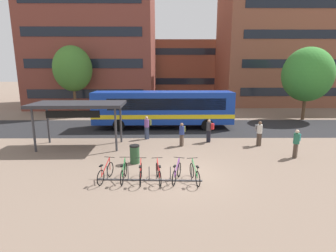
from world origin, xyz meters
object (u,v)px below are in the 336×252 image
Objects in this scene: parked_bicycle_red_0 at (106,173)px; parked_bicycle_green_1 at (124,173)px; commuter_grey_pack_2 at (259,132)px; street_tree_0 at (307,75)px; city_bus at (162,108)px; commuter_olive_pack_4 at (182,133)px; parked_bicycle_green_5 at (195,174)px; transit_shelter at (78,106)px; parked_bicycle_red_3 at (159,173)px; commuter_red_pack_3 at (209,129)px; parked_bicycle_red_2 at (141,174)px; trash_bin at (135,154)px; commuter_teal_pack_0 at (296,142)px; commuter_olive_pack_1 at (147,126)px; street_tree_1 at (73,69)px; parked_bicycle_purple_4 at (177,173)px.

parked_bicycle_red_0 is 0.84m from parked_bicycle_green_1.
street_tree_0 is (7.85, 9.43, 3.59)m from commuter_grey_pack_2.
city_bus is 7.57× the size of commuter_olive_pack_4.
city_bus is at bearing -165.22° from street_tree_0.
parked_bicycle_green_5 is 20.37m from street_tree_0.
city_bus is at bearing 45.83° from transit_shelter.
commuter_red_pack_3 is (3.41, 6.69, 0.56)m from parked_bicycle_red_3.
commuter_red_pack_3 is (4.23, 6.71, 0.56)m from parked_bicycle_red_2.
trash_bin is 20.77m from street_tree_0.
transit_shelter is at bearing 40.10° from parked_bicycle_red_0.
trash_bin is at bearing -40.00° from transit_shelter.
parked_bicycle_red_3 is at bearing -64.59° from commuter_grey_pack_2.
commuter_red_pack_3 is 1.59× the size of trash_bin.
commuter_teal_pack_0 is 1.00× the size of commuter_grey_pack_2.
commuter_teal_pack_0 reaches higher than commuter_red_pack_3.
commuter_olive_pack_1 is (-0.23, 7.59, 0.61)m from parked_bicycle_red_2.
street_tree_1 is (-8.57, 18.87, 4.77)m from parked_bicycle_green_1.
transit_shelter is 3.50× the size of commuter_grey_pack_2.
commuter_red_pack_3 is (5.03, 6.61, 0.56)m from parked_bicycle_green_1.
parked_bicycle_red_2 is at bearing -28.20° from commuter_teal_pack_0.
commuter_red_pack_3 is 2.21m from commuter_olive_pack_4.
street_tree_1 reaches higher than transit_shelter.
street_tree_1 is (-18.12, 15.67, 4.18)m from commuter_teal_pack_0.
transit_shelter reaches higher than parked_bicycle_red_3.
city_bus is at bearing -144.82° from commuter_olive_pack_1.
parked_bicycle_red_3 is 1.00× the size of parked_bicycle_green_5.
parked_bicycle_green_5 is at bearing -94.02° from parked_bicycle_red_2.
parked_bicycle_green_1 is 1.03× the size of parked_bicycle_purple_4.
parked_bicycle_green_5 is (0.82, -0.08, 0.00)m from parked_bicycle_purple_4.
parked_bicycle_purple_4 is at bearing -78.94° from parked_bicycle_red_0.
commuter_olive_pack_4 is at bearing 9.82° from parked_bicycle_purple_4.
commuter_grey_pack_2 is (6.63, 5.79, 0.59)m from parked_bicycle_red_3.
transit_shelter is at bearing -58.81° from commuter_teal_pack_0.
commuter_red_pack_3 is at bearing -35.30° from parked_bicycle_red_2.
parked_bicycle_green_5 is at bearing -39.23° from trash_bin.
transit_shelter is at bearing 63.50° from parked_bicycle_purple_4.
parked_bicycle_red_3 is 22.05m from street_tree_1.
commuter_teal_pack_0 is 14.07m from street_tree_0.
street_tree_1 reaches higher than parked_bicycle_red_3.
city_bus is at bearing 81.18° from trash_bin.
parked_bicycle_red_0 is 1.00× the size of commuter_grey_pack_2.
commuter_olive_pack_4 reaches higher than parked_bicycle_red_3.
trash_bin is at bearing 80.17° from city_bus.
parked_bicycle_red_0 is at bearing 89.03° from parked_bicycle_green_1.
parked_bicycle_purple_4 is at bearing 17.48° from commuter_olive_pack_4.
city_bus is 7.95m from transit_shelter.
street_tree_0 is at bearing -167.67° from commuter_teal_pack_0.
transit_shelter is at bearing 35.81° from parked_bicycle_red_2.
parked_bicycle_red_3 is 21.42m from street_tree_0.
commuter_grey_pack_2 reaches higher than parked_bicycle_green_5.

